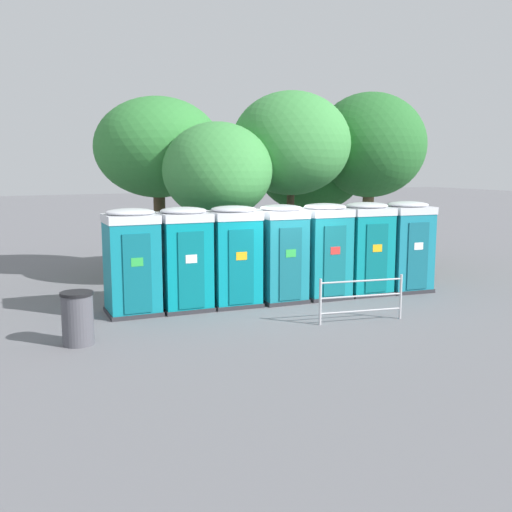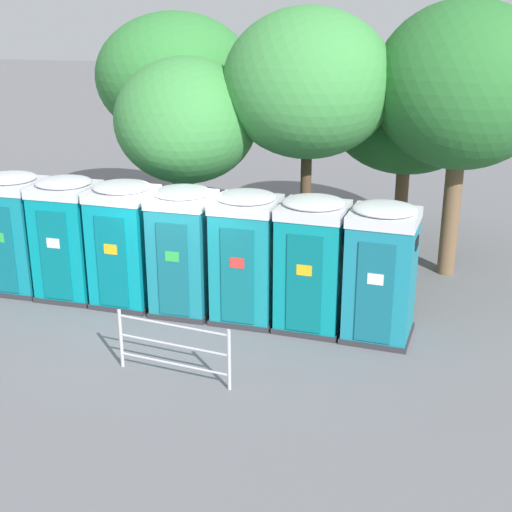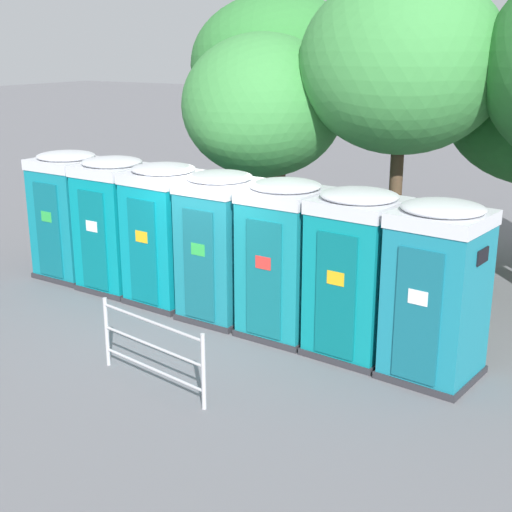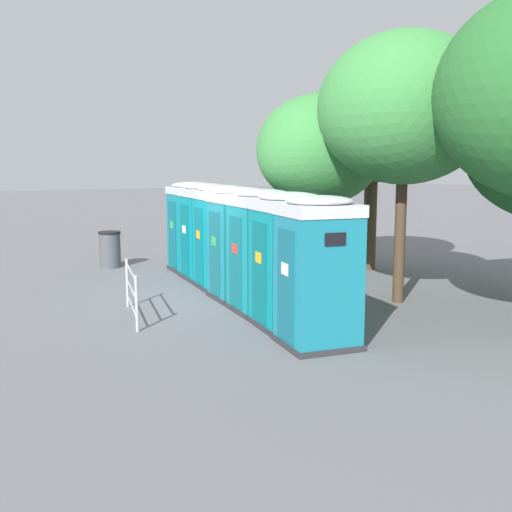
{
  "view_description": "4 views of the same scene",
  "coord_description": "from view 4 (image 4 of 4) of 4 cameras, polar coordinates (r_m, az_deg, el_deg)",
  "views": [
    {
      "loc": [
        -7.45,
        -13.41,
        3.57
      ],
      "look_at": [
        -0.69,
        0.16,
        1.24
      ],
      "focal_mm": 42.0,
      "sensor_mm": 36.0,
      "label": 1
    },
    {
      "loc": [
        4.09,
        -12.49,
        5.85
      ],
      "look_at": [
        1.49,
        -0.03,
        1.31
      ],
      "focal_mm": 50.0,
      "sensor_mm": 36.0,
      "label": 2
    },
    {
      "loc": [
        6.42,
        -9.54,
        4.55
      ],
      "look_at": [
        0.76,
        0.03,
        1.23
      ],
      "focal_mm": 50.0,
      "sensor_mm": 36.0,
      "label": 3
    },
    {
      "loc": [
        12.06,
        -5.75,
        3.05
      ],
      "look_at": [
        1.05,
        0.01,
        1.13
      ],
      "focal_mm": 42.0,
      "sensor_mm": 36.0,
      "label": 4
    }
  ],
  "objects": [
    {
      "name": "street_tree_4",
      "position": [
        13.44,
        13.97,
        13.43
      ],
      "size": [
        3.71,
        3.71,
        5.81
      ],
      "color": "#4C3826",
      "rests_on": "ground"
    },
    {
      "name": "portapotty_3",
      "position": [
        13.51,
        -1.68,
        1.28
      ],
      "size": [
        1.24,
        1.27,
        2.54
      ],
      "color": "#2D2D33",
      "rests_on": "ground"
    },
    {
      "name": "event_barrier",
      "position": [
        12.12,
        -11.77,
        -3.22
      ],
      "size": [
        2.03,
        0.43,
        1.05
      ],
      "color": "#B7B7BC",
      "rests_on": "ground"
    },
    {
      "name": "portapotty_1",
      "position": [
        15.94,
        -4.83,
        2.4
      ],
      "size": [
        1.29,
        1.27,
        2.54
      ],
      "color": "#2D2D33",
      "rests_on": "ground"
    },
    {
      "name": "portapotty_4",
      "position": [
        12.34,
        0.53,
        0.56
      ],
      "size": [
        1.3,
        1.29,
        2.54
      ],
      "color": "#2D2D33",
      "rests_on": "ground"
    },
    {
      "name": "portapotty_6",
      "position": [
        10.02,
        5.89,
        -1.42
      ],
      "size": [
        1.36,
        1.34,
        2.54
      ],
      "color": "#2D2D33",
      "rests_on": "ground"
    },
    {
      "name": "ground_plane",
      "position": [
        13.7,
        -2.06,
        -4.07
      ],
      "size": [
        120.0,
        120.0,
        0.0
      ],
      "primitive_type": "plane",
      "color": "slate"
    },
    {
      "name": "street_tree_1",
      "position": [
        17.55,
        11.06,
        11.97
      ],
      "size": [
        4.0,
        4.0,
        5.67
      ],
      "color": "#4C3826",
      "rests_on": "ground"
    },
    {
      "name": "portapotty_2",
      "position": [
        14.73,
        -3.31,
        1.89
      ],
      "size": [
        1.33,
        1.31,
        2.54
      ],
      "color": "#2D2D33",
      "rests_on": "ground"
    },
    {
      "name": "portapotty_0",
      "position": [
        17.16,
        -6.13,
        2.84
      ],
      "size": [
        1.3,
        1.26,
        2.54
      ],
      "color": "#2D2D33",
      "rests_on": "ground"
    },
    {
      "name": "street_tree_3",
      "position": [
        15.28,
        6.08,
        9.97
      ],
      "size": [
        3.18,
        3.18,
        4.78
      ],
      "color": "brown",
      "rests_on": "ground"
    },
    {
      "name": "trash_can",
      "position": [
        18.22,
        -13.74,
        0.62
      ],
      "size": [
        0.65,
        0.65,
        1.07
      ],
      "color": "#4C4C54",
      "rests_on": "ground"
    },
    {
      "name": "portapotty_5",
      "position": [
        11.17,
        3.06,
        -0.32
      ],
      "size": [
        1.36,
        1.33,
        2.54
      ],
      "color": "#2D2D33",
      "rests_on": "ground"
    }
  ]
}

